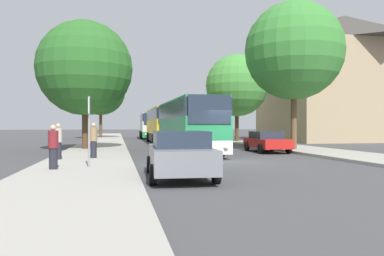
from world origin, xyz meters
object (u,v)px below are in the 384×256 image
(parked_car_left_curb, at_px, (180,154))
(parked_car_right_near, at_px, (267,141))
(tree_right_mid, at_px, (237,85))
(bus_front, at_px, (188,125))
(tree_right_near, at_px, (294,51))
(pedestrian_waiting_near, at_px, (94,140))
(pedestrian_waiting_far, at_px, (53,147))
(tree_left_near, at_px, (85,68))
(bus_rear, at_px, (150,125))
(tree_left_far, at_px, (101,91))
(pedestrian_walking_back, at_px, (58,141))
(bus_middle, at_px, (163,125))
(bus_stop_sign, at_px, (89,123))

(parked_car_left_curb, height_order, parked_car_right_near, parked_car_left_curb)
(parked_car_left_curb, bearing_deg, tree_right_mid, 70.72)
(bus_front, relative_size, tree_right_near, 1.06)
(pedestrian_waiting_near, bearing_deg, tree_right_mid, -17.54)
(parked_car_right_near, xyz_separation_m, pedestrian_waiting_far, (-11.84, -8.67, 0.23))
(bus_front, relative_size, parked_car_left_curb, 2.25)
(pedestrian_waiting_far, bearing_deg, tree_left_near, 112.46)
(bus_rear, height_order, tree_left_far, tree_left_far)
(bus_rear, height_order, pedestrian_waiting_near, bus_rear)
(parked_car_left_curb, bearing_deg, parked_car_right_near, 57.95)
(parked_car_left_curb, bearing_deg, pedestrian_waiting_far, 156.83)
(bus_rear, xyz_separation_m, pedestrian_walking_back, (-7.11, -32.04, -0.77))
(bus_front, bearing_deg, parked_car_right_near, -2.90)
(pedestrian_waiting_near, height_order, tree_right_near, tree_right_near)
(parked_car_left_curb, relative_size, tree_left_far, 0.50)
(bus_front, xyz_separation_m, bus_rear, (-0.01, 27.31, 0.01))
(bus_rear, distance_m, pedestrian_walking_back, 32.83)
(tree_right_mid, bearing_deg, bus_front, -119.27)
(bus_rear, bearing_deg, parked_car_left_curb, -91.73)
(parked_car_left_curb, distance_m, tree_right_mid, 27.13)
(bus_middle, bearing_deg, bus_stop_sign, -103.91)
(tree_right_near, bearing_deg, tree_left_near, 167.68)
(pedestrian_waiting_far, xyz_separation_m, tree_left_near, (0.11, 12.27, 4.70))
(bus_front, xyz_separation_m, tree_left_far, (-6.57, 28.03, 4.62))
(bus_stop_sign, relative_size, pedestrian_waiting_near, 1.56)
(pedestrian_waiting_far, xyz_separation_m, pedestrian_walking_back, (-0.44, 4.13, 0.04))
(tree_left_far, bearing_deg, pedestrian_waiting_near, -88.18)
(bus_stop_sign, height_order, pedestrian_walking_back, bus_stop_sign)
(bus_front, bearing_deg, parked_car_left_curb, -103.10)
(bus_front, relative_size, pedestrian_waiting_far, 6.59)
(bus_front, relative_size, tree_left_near, 1.21)
(bus_rear, height_order, tree_left_near, tree_left_near)
(pedestrian_waiting_near, bearing_deg, bus_rear, 8.87)
(pedestrian_waiting_far, xyz_separation_m, tree_left_far, (0.12, 36.89, 5.42))
(bus_rear, relative_size, tree_left_near, 1.29)
(parked_car_right_near, relative_size, pedestrian_waiting_near, 2.55)
(parked_car_left_curb, distance_m, parked_car_right_near, 13.15)
(parked_car_right_near, xyz_separation_m, tree_left_near, (-11.73, 3.60, 4.94))
(bus_stop_sign, distance_m, tree_right_near, 16.34)
(pedestrian_waiting_near, bearing_deg, pedestrian_walking_back, 125.12)
(bus_rear, xyz_separation_m, tree_right_near, (7.36, -26.94, 5.02))
(tree_left_near, bearing_deg, parked_car_right_near, -17.07)
(pedestrian_waiting_near, distance_m, tree_left_near, 9.03)
(parked_car_right_near, height_order, bus_stop_sign, bus_stop_sign)
(bus_middle, xyz_separation_m, tree_left_far, (-6.57, 14.97, 4.57))
(tree_left_far, bearing_deg, bus_middle, -66.30)
(parked_car_right_near, xyz_separation_m, tree_left_far, (-11.72, 28.22, 5.65))
(parked_car_right_near, bearing_deg, parked_car_left_curb, 56.70)
(bus_middle, xyz_separation_m, pedestrian_walking_back, (-7.13, -17.79, -0.80))
(bus_front, distance_m, tree_right_mid, 16.26)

